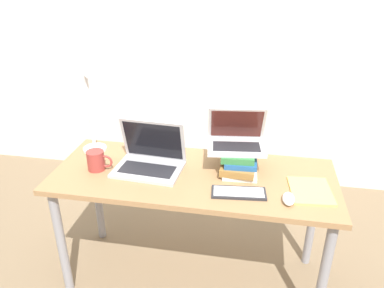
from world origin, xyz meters
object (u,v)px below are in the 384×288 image
mouse (289,199)px  mug (96,160)px  notepad (311,191)px  desk_lamp (94,75)px  laptop_on_books (236,139)px  laptop_left (150,160)px  wireless_keyboard (239,193)px  book_stack (239,160)px

mouse → mug: 1.03m
notepad → desk_lamp: bearing=170.1°
laptop_on_books → laptop_left: bearing=-167.0°
laptop_left → wireless_keyboard: laptop_left is taller
book_stack → desk_lamp: bearing=176.5°
wireless_keyboard → notepad: (0.35, 0.09, -0.00)m
laptop_on_books → mouse: (0.28, -0.30, -0.15)m
laptop_on_books → wireless_keyboard: size_ratio=1.20×
notepad → book_stack: bearing=156.9°
laptop_left → laptop_on_books: laptop_on_books is taller
desk_lamp → book_stack: bearing=-3.5°
wireless_keyboard → notepad: bearing=13.7°
notepad → mug: (-1.14, 0.02, 0.05)m
mug → desk_lamp: bearing=103.4°
mouse → desk_lamp: (-1.07, 0.32, 0.46)m
laptop_on_books → notepad: (0.39, -0.19, -0.16)m
book_stack → notepad: size_ratio=1.08×
laptop_on_books → wireless_keyboard: 0.32m
book_stack → laptop_on_books: 0.12m
laptop_left → desk_lamp: 0.55m
wireless_keyboard → mug: (-0.79, 0.10, 0.05)m
laptop_left → notepad: size_ratio=1.43×
laptop_on_books → notepad: bearing=-26.1°
book_stack → desk_lamp: desk_lamp is taller
wireless_keyboard → mug: mug is taller
mouse → desk_lamp: bearing=163.4°
laptop_left → book_stack: size_ratio=1.32×
laptop_left → desk_lamp: (-0.33, 0.12, 0.43)m
laptop_on_books → notepad: size_ratio=1.26×
wireless_keyboard → laptop_left: bearing=161.2°
mouse → mug: size_ratio=0.75×
wireless_keyboard → mug: bearing=172.5°
mouse → desk_lamp: desk_lamp is taller
book_stack → laptop_left: bearing=-171.6°
desk_lamp → mouse: bearing=-16.6°
wireless_keyboard → desk_lamp: bearing=160.6°
mug → laptop_on_books: bearing=13.2°
notepad → desk_lamp: size_ratio=0.42×
wireless_keyboard → desk_lamp: size_ratio=0.44×
laptop_on_books → wireless_keyboard: bearing=-81.7°
laptop_on_books → wireless_keyboard: (0.04, -0.28, -0.16)m
notepad → mug: mug is taller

